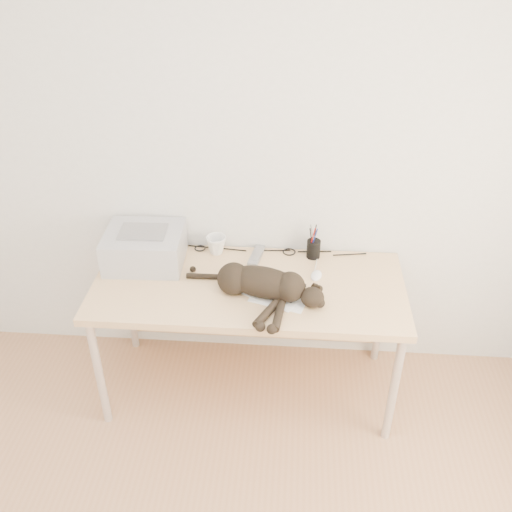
# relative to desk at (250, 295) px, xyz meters

# --- Properties ---
(wall_back) EXTENTS (3.50, 0.00, 3.50)m
(wall_back) POSITION_rel_desk_xyz_m (0.00, 0.27, 0.69)
(wall_back) COLOR white
(wall_back) RESTS_ON floor
(desk) EXTENTS (1.60, 0.70, 0.74)m
(desk) POSITION_rel_desk_xyz_m (0.00, 0.00, 0.00)
(desk) COLOR #E9C988
(desk) RESTS_ON floor
(printer) EXTENTS (0.42, 0.36, 0.19)m
(printer) POSITION_rel_desk_xyz_m (-0.57, 0.08, 0.23)
(printer) COLOR #AAAAAF
(printer) RESTS_ON desk
(papers) EXTENTS (0.36, 0.30, 0.01)m
(papers) POSITION_rel_desk_xyz_m (0.15, -0.17, 0.14)
(papers) COLOR white
(papers) RESTS_ON desk
(cat) EXTENTS (0.72, 0.45, 0.17)m
(cat) POSITION_rel_desk_xyz_m (0.06, -0.18, 0.21)
(cat) COLOR black
(cat) RESTS_ON desk
(mug) EXTENTS (0.15, 0.15, 0.10)m
(mug) POSITION_rel_desk_xyz_m (-0.20, 0.19, 0.18)
(mug) COLOR white
(mug) RESTS_ON desk
(pen_cup) EXTENTS (0.07, 0.07, 0.19)m
(pen_cup) POSITION_rel_desk_xyz_m (0.33, 0.19, 0.19)
(pen_cup) COLOR black
(pen_cup) RESTS_ON desk
(remote_grey) EXTENTS (0.09, 0.20, 0.02)m
(remote_grey) POSITION_rel_desk_xyz_m (0.02, 0.16, 0.14)
(remote_grey) COLOR slate
(remote_grey) RESTS_ON desk
(remote_black) EXTENTS (0.11, 0.17, 0.02)m
(remote_black) POSITION_rel_desk_xyz_m (0.24, -0.15, 0.14)
(remote_black) COLOR black
(remote_black) RESTS_ON desk
(mouse) EXTENTS (0.08, 0.11, 0.03)m
(mouse) POSITION_rel_desk_xyz_m (0.35, 0.01, 0.15)
(mouse) COLOR white
(mouse) RESTS_ON desk
(cable_tangle) EXTENTS (1.36, 0.07, 0.01)m
(cable_tangle) POSITION_rel_desk_xyz_m (0.00, 0.22, 0.14)
(cable_tangle) COLOR black
(cable_tangle) RESTS_ON desk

